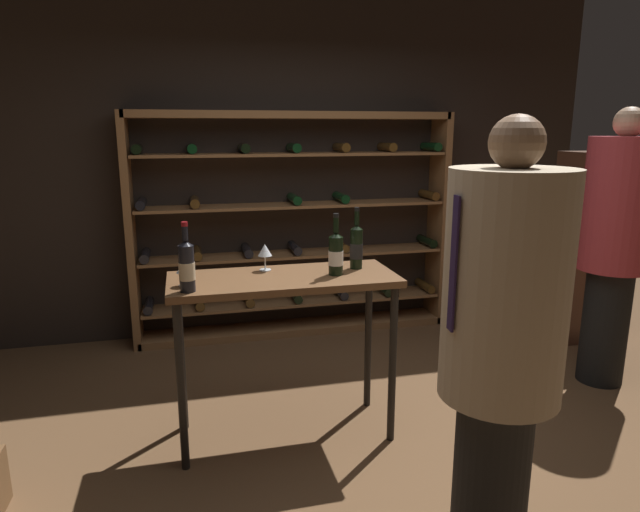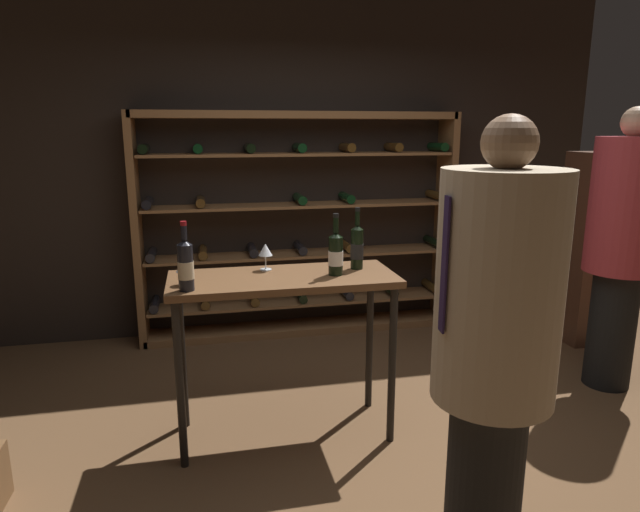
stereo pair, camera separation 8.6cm
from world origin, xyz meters
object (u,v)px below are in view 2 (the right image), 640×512
Objects in this scene: wine_bottle_red_label at (357,247)px; wine_glass_stemmed_right at (184,267)px; person_host_in_suit at (623,238)px; person_bystander_red_print at (494,342)px; wine_rack at (299,227)px; display_cabinet at (594,249)px; wine_glass_stemmed_center at (265,251)px; tasting_table at (283,297)px; wine_bottle_amber_reserve at (336,253)px; wine_bottle_gold_foil at (186,265)px.

wine_bottle_red_label is 2.74× the size of wine_glass_stemmed_right.
person_host_in_suit is 2.21m from person_bystander_red_print.
wine_rack is 1.97m from wine_glass_stemmed_right.
wine_rack is 2.48m from display_cabinet.
wine_bottle_red_label is at bearing -8.83° from wine_glass_stemmed_center.
tasting_table is (-0.39, -1.67, -0.10)m from wine_rack.
person_bystander_red_print is (-1.73, -1.38, -0.05)m from person_host_in_suit.
wine_glass_stemmed_center is (-2.83, -0.79, 0.29)m from display_cabinet.
wine_bottle_amber_reserve is at bearing -158.35° from display_cabinet.
wine_rack reaches higher than wine_bottle_amber_reserve.
wine_rack reaches higher than wine_glass_stemmed_right.
wine_rack is at bearing 11.28° from person_bystander_red_print.
person_bystander_red_print is 5.24× the size of wine_bottle_amber_reserve.
tasting_table is at bearing 33.26° from person_bystander_red_print.
wine_bottle_red_label is at bearing 156.66° from person_host_in_suit.
display_cabinet is 3.47m from wine_bottle_gold_foil.
person_bystander_red_print reaches higher than wine_glass_stemmed_center.
person_host_in_suit reaches higher than person_bystander_red_print.
wine_bottle_gold_foil is at bearing -116.31° from wine_rack.
wine_rack reaches higher than wine_glass_stemmed_center.
wine_bottle_red_label is (-1.88, -0.08, 0.05)m from person_host_in_suit.
display_cabinet is 2.48m from wine_bottle_red_label.
person_bystander_red_print is 1.31m from wine_bottle_red_label.
wine_bottle_gold_foil is at bearing -83.40° from wine_glass_stemmed_right.
wine_glass_stemmed_center is at bearing -164.51° from display_cabinet.
person_host_in_suit reaches higher than wine_bottle_gold_foil.
wine_glass_stemmed_center is at bearing -107.27° from wine_rack.
wine_glass_stemmed_center is (-0.53, 0.08, -0.02)m from wine_bottle_red_label.
wine_rack is at bearing 61.91° from wine_glass_stemmed_right.
wine_bottle_red_label is 1.00m from wine_bottle_gold_foil.
wine_bottle_gold_foil reaches higher than wine_bottle_amber_reserve.
wine_glass_stemmed_right is at bearing -118.09° from wine_rack.
display_cabinet is 4.41× the size of wine_bottle_red_label.
display_cabinet is 2.67m from wine_bottle_amber_reserve.
person_host_in_suit is 0.93m from display_cabinet.
wine_rack reaches higher than wine_bottle_red_label.
person_host_in_suit is 1.20× the size of display_cabinet.
wine_bottle_gold_foil reaches higher than wine_glass_stemmed_center.
wine_glass_stemmed_center is at bearing 36.78° from wine_bottle_gold_foil.
wine_rack is 1.72m from tasting_table.
tasting_table is 0.61m from wine_bottle_gold_foil.
wine_bottle_red_label is at bearing 13.87° from person_bystander_red_print.
display_cabinet is at bearing 18.81° from wine_bottle_gold_foil.
person_bystander_red_print is 1.23m from wine_bottle_amber_reserve.
display_cabinet reaches higher than wine_bottle_gold_foil.
person_bystander_red_print is 3.06m from display_cabinet.
person_host_in_suit is 2.04m from wine_bottle_amber_reserve.
wine_rack is 20.85× the size of wine_glass_stemmed_right.
wine_bottle_red_label is (-0.15, 1.30, 0.10)m from person_bystander_red_print.
wine_glass_stemmed_center is at bearing 25.72° from wine_glass_stemmed_right.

